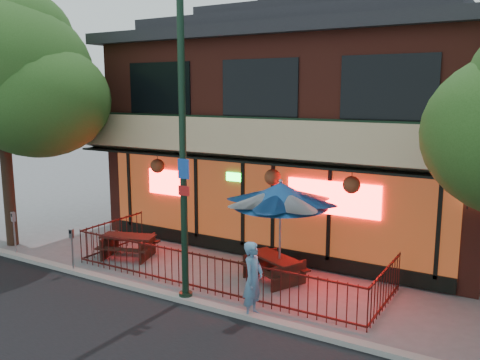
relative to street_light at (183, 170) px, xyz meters
The scene contains 12 objects.
ground 3.17m from the street_light, 90.34° to the left, with size 80.00×80.00×0.00m, color gray.
curb 3.09m from the street_light, 91.40° to the right, with size 80.00×0.25×0.12m, color #999993.
restaurant_building 7.58m from the street_light, 90.02° to the left, with size 12.96×9.49×8.05m.
patio_fence 2.68m from the street_light, 90.15° to the left, with size 8.44×2.62×1.00m.
street_light is the anchor object (origin of this frame).
street_tree_left 7.91m from the street_light, behind, with size 5.60×5.60×8.05m.
picnic_table_left 4.64m from the street_light, 153.61° to the left, with size 1.88×1.64×0.67m.
picnic_table_right 3.71m from the street_light, 61.04° to the left, with size 1.91×1.73×0.66m.
patio_umbrella 2.69m from the street_light, 56.25° to the left, with size 2.40×2.40×2.75m.
pedestrian 2.92m from the street_light, ahead, with size 0.63×0.41×1.71m, color #5381A7.
parking_meter_near 4.42m from the street_light, behind, with size 0.12×0.11×1.23m.
parking_meter_far 6.74m from the street_light, behind, with size 0.14×0.13×1.36m.
Camera 1 is at (6.95, -9.54, 4.94)m, focal length 38.00 mm.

